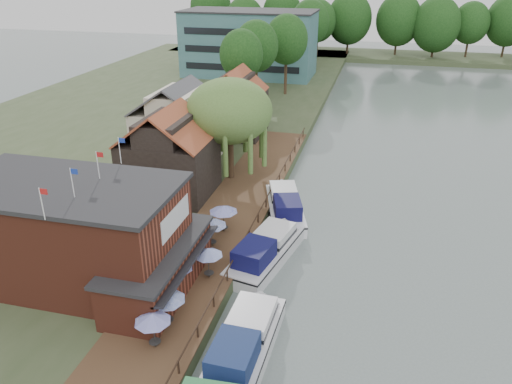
% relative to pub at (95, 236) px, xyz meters
% --- Properties ---
extents(ground, '(260.00, 260.00, 0.00)m').
position_rel_pub_xyz_m(ground, '(14.00, 1.00, -4.65)').
color(ground, slate).
rests_on(ground, ground).
extents(land_bank, '(50.00, 140.00, 1.00)m').
position_rel_pub_xyz_m(land_bank, '(-16.00, 36.00, -4.15)').
color(land_bank, '#384728').
rests_on(land_bank, ground).
extents(quay_deck, '(6.00, 50.00, 0.10)m').
position_rel_pub_xyz_m(quay_deck, '(6.00, 11.00, -3.60)').
color(quay_deck, '#47301E').
rests_on(quay_deck, land_bank).
extents(quay_rail, '(0.20, 49.00, 1.00)m').
position_rel_pub_xyz_m(quay_rail, '(8.70, 11.50, -3.15)').
color(quay_rail, black).
rests_on(quay_rail, land_bank).
extents(pub, '(20.00, 11.00, 7.30)m').
position_rel_pub_xyz_m(pub, '(0.00, 0.00, 0.00)').
color(pub, maroon).
rests_on(pub, land_bank).
extents(hotel_block, '(25.40, 12.40, 12.30)m').
position_rel_pub_xyz_m(hotel_block, '(-8.00, 71.00, 2.50)').
color(hotel_block, '#38666B').
rests_on(hotel_block, land_bank).
extents(cottage_a, '(8.60, 7.60, 8.50)m').
position_rel_pub_xyz_m(cottage_a, '(-1.00, 15.00, 0.60)').
color(cottage_a, black).
rests_on(cottage_a, land_bank).
extents(cottage_b, '(9.60, 8.60, 8.50)m').
position_rel_pub_xyz_m(cottage_b, '(-4.00, 25.00, 0.60)').
color(cottage_b, beige).
rests_on(cottage_b, land_bank).
extents(cottage_c, '(7.60, 7.60, 8.50)m').
position_rel_pub_xyz_m(cottage_c, '(0.00, 34.00, 0.60)').
color(cottage_c, black).
rests_on(cottage_c, land_bank).
extents(willow, '(8.60, 8.60, 10.43)m').
position_rel_pub_xyz_m(willow, '(3.50, 20.00, 1.56)').
color(willow, '#476B2D').
rests_on(willow, land_bank).
extents(umbrella_0, '(2.15, 2.15, 2.38)m').
position_rel_pub_xyz_m(umbrella_0, '(6.56, -5.37, -2.36)').
color(umbrella_0, '#1C1E9B').
rests_on(umbrella_0, quay_deck).
extents(umbrella_1, '(2.41, 2.41, 2.38)m').
position_rel_pub_xyz_m(umbrella_1, '(6.50, -3.32, -2.36)').
color(umbrella_1, navy).
rests_on(umbrella_1, quay_deck).
extents(umbrella_2, '(2.36, 2.36, 2.38)m').
position_rel_pub_xyz_m(umbrella_2, '(5.73, 0.02, -2.36)').
color(umbrella_2, navy).
rests_on(umbrella_2, quay_deck).
extents(umbrella_3, '(2.09, 2.09, 2.38)m').
position_rel_pub_xyz_m(umbrella_3, '(7.30, 2.11, -2.36)').
color(umbrella_3, navy).
rests_on(umbrella_3, quay_deck).
extents(umbrella_4, '(2.41, 2.41, 2.38)m').
position_rel_pub_xyz_m(umbrella_4, '(6.11, 6.29, -2.36)').
color(umbrella_4, navy).
rests_on(umbrella_4, quay_deck).
extents(umbrella_5, '(2.37, 2.37, 2.38)m').
position_rel_pub_xyz_m(umbrella_5, '(6.31, 8.77, -2.36)').
color(umbrella_5, '#1C239C').
rests_on(umbrella_5, quay_deck).
extents(cruiser_0, '(3.68, 10.68, 2.60)m').
position_rel_pub_xyz_m(cruiser_0, '(11.50, -3.76, -3.35)').
color(cruiser_0, silver).
rests_on(cruiser_0, ground).
extents(cruiser_1, '(5.47, 11.01, 2.58)m').
position_rel_pub_xyz_m(cruiser_1, '(10.35, 6.71, -3.36)').
color(cruiser_1, silver).
rests_on(cruiser_1, ground).
extents(cruiser_2, '(6.25, 10.93, 2.54)m').
position_rel_pub_xyz_m(cruiser_2, '(10.29, 14.91, -3.38)').
color(cruiser_2, white).
rests_on(cruiser_2, ground).
extents(bank_tree_0, '(6.10, 6.10, 12.33)m').
position_rel_pub_xyz_m(bank_tree_0, '(-1.55, 42.40, 2.52)').
color(bank_tree_0, '#143811').
rests_on(bank_tree_0, land_bank).
extents(bank_tree_1, '(6.76, 6.76, 12.82)m').
position_rel_pub_xyz_m(bank_tree_1, '(-1.23, 49.64, 2.76)').
color(bank_tree_1, '#143811').
rests_on(bank_tree_1, land_bank).
extents(bank_tree_2, '(7.06, 7.06, 13.07)m').
position_rel_pub_xyz_m(bank_tree_2, '(1.96, 57.23, 2.89)').
color(bank_tree_2, '#143811').
rests_on(bank_tree_2, land_bank).
extents(bank_tree_3, '(6.81, 6.81, 11.37)m').
position_rel_pub_xyz_m(bank_tree_3, '(-0.43, 78.84, 2.04)').
color(bank_tree_3, '#143811').
rests_on(bank_tree_3, land_bank).
extents(bank_tree_4, '(8.29, 8.29, 13.56)m').
position_rel_pub_xyz_m(bank_tree_4, '(1.59, 85.17, 3.13)').
color(bank_tree_4, '#143811').
rests_on(bank_tree_4, land_bank).
extents(bank_tree_5, '(8.37, 8.37, 12.80)m').
position_rel_pub_xyz_m(bank_tree_5, '(1.89, 96.38, 2.75)').
color(bank_tree_5, '#143811').
rests_on(bank_tree_5, land_bank).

